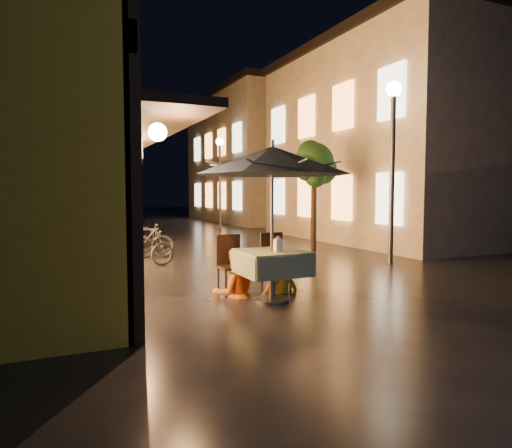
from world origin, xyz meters
name	(u,v)px	position (x,y,z in m)	size (l,w,h in m)	color
ground	(330,291)	(0.00, 0.00, 0.00)	(90.00, 90.00, 0.00)	black
east_building_near	(406,144)	(7.49, 6.50, 3.41)	(7.30, 9.30, 6.80)	#C5B396
east_building_far	(269,159)	(7.49, 18.00, 3.66)	(7.30, 10.30, 7.30)	#C5B396
street_tree	(314,165)	(2.41, 4.51, 2.42)	(1.43, 1.20, 3.15)	black
streetlamp_near	(393,139)	(3.00, 2.00, 2.92)	(0.36, 0.36, 4.23)	#59595E
streetlamp_far	(220,166)	(3.00, 14.00, 2.92)	(0.36, 0.36, 4.23)	#59595E
cafe_table	(272,263)	(-1.22, -0.24, 0.59)	(0.99, 0.99, 0.78)	#59595E
patio_umbrella	(272,161)	(-1.22, -0.24, 2.15)	(2.39, 2.39, 2.46)	#59595E
cafe_chair_left	(230,261)	(-1.62, 0.50, 0.54)	(0.42, 0.42, 0.97)	black
cafe_chair_right	(274,258)	(-0.82, 0.50, 0.54)	(0.42, 0.42, 0.97)	black
table_lantern	(278,243)	(-1.22, -0.45, 0.92)	(0.16, 0.16, 0.25)	white
person_orange	(235,249)	(-1.61, 0.32, 0.76)	(0.73, 0.57, 1.51)	orange
person_yellow	(278,250)	(-0.85, 0.27, 0.72)	(0.93, 0.53, 1.43)	yellow
bicycle_0	(139,249)	(-2.54, 3.72, 0.41)	(0.55, 1.57, 0.82)	black
bicycle_1	(144,240)	(-2.18, 5.16, 0.45)	(0.43, 1.51, 0.91)	black
bicycle_2	(121,242)	(-2.74, 5.26, 0.44)	(0.58, 1.66, 0.87)	black
bicycle_3	(114,236)	(-2.78, 6.34, 0.48)	(0.45, 1.61, 0.97)	black
bicycle_4	(127,231)	(-2.18, 8.15, 0.45)	(0.60, 1.71, 0.90)	black
bicycle_5	(114,229)	(-2.51, 8.57, 0.49)	(0.46, 1.62, 0.98)	black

